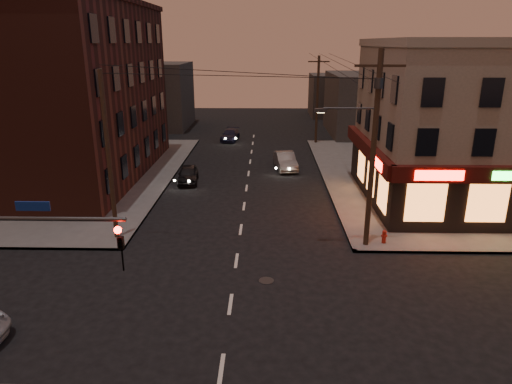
{
  "coord_description": "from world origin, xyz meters",
  "views": [
    {
      "loc": [
        1.44,
        -16.58,
        10.38
      ],
      "look_at": [
        0.95,
        5.31,
        3.2
      ],
      "focal_mm": 32.0,
      "sensor_mm": 36.0,
      "label": 1
    }
  ],
  "objects_px": {
    "sedan_near": "(188,174)",
    "fire_hydrant": "(384,236)",
    "sedan_far": "(230,135)",
    "sedan_mid": "(285,161)"
  },
  "relations": [
    {
      "from": "sedan_near",
      "to": "fire_hydrant",
      "type": "distance_m",
      "value": 16.89
    },
    {
      "from": "sedan_near",
      "to": "sedan_far",
      "type": "xyz_separation_m",
      "value": [
        2.07,
        16.08,
        -0.04
      ]
    },
    {
      "from": "sedan_near",
      "to": "sedan_far",
      "type": "height_order",
      "value": "sedan_near"
    },
    {
      "from": "sedan_mid",
      "to": "fire_hydrant",
      "type": "distance_m",
      "value": 16.19
    },
    {
      "from": "sedan_mid",
      "to": "fire_hydrant",
      "type": "bearing_deg",
      "value": -80.7
    },
    {
      "from": "sedan_mid",
      "to": "fire_hydrant",
      "type": "xyz_separation_m",
      "value": [
        4.69,
        -15.5,
        -0.17
      ]
    },
    {
      "from": "sedan_near",
      "to": "sedan_far",
      "type": "bearing_deg",
      "value": 77.28
    },
    {
      "from": "sedan_mid",
      "to": "sedan_far",
      "type": "bearing_deg",
      "value": 107.7
    },
    {
      "from": "sedan_far",
      "to": "fire_hydrant",
      "type": "xyz_separation_m",
      "value": [
        10.37,
        -27.52,
        -0.05
      ]
    },
    {
      "from": "fire_hydrant",
      "to": "sedan_near",
      "type": "bearing_deg",
      "value": 137.38
    }
  ]
}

